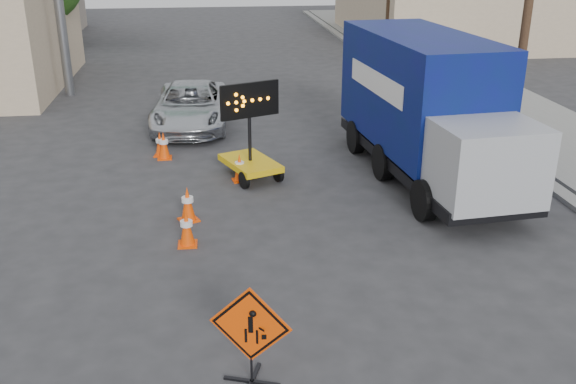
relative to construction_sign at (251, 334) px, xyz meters
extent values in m
plane|color=#2D2D30|center=(0.82, 0.38, -0.82)|extent=(100.00, 100.00, 0.00)
cube|color=gray|center=(8.02, 15.38, -0.76)|extent=(0.40, 60.00, 0.12)
cube|color=gray|center=(10.32, 15.38, -0.75)|extent=(4.00, 60.00, 0.15)
cylinder|color=slate|center=(-5.68, 18.38, 2.58)|extent=(0.36, 0.36, 6.80)
cylinder|color=#442E1D|center=(-7.18, 22.38, 0.80)|extent=(0.28, 0.28, 3.25)
cylinder|color=#442E1D|center=(-8.18, 30.38, 0.97)|extent=(0.28, 0.28, 3.58)
cube|color=black|center=(0.00, 0.00, -0.80)|extent=(0.80, 0.33, 0.04)
cube|color=black|center=(0.00, 0.00, -0.80)|extent=(0.33, 0.80, 0.04)
cylinder|color=black|center=(0.00, 0.00, -0.50)|extent=(0.03, 0.03, 0.64)
cube|color=#F94505|center=(0.00, 0.00, 0.14)|extent=(1.11, 0.42, 1.17)
cube|color=black|center=(0.00, 0.00, 0.14)|extent=(1.03, 0.38, 1.09)
cube|color=#E3B20C|center=(0.64, 8.23, -0.42)|extent=(1.64, 2.03, 0.16)
cylinder|color=black|center=(0.64, 8.23, 0.59)|extent=(0.09, 0.09, 1.94)
cube|color=black|center=(0.64, 8.23, 1.25)|extent=(1.51, 0.68, 0.88)
imported|color=silver|center=(-0.91, 13.28, -0.13)|extent=(2.63, 5.14, 1.39)
cube|color=black|center=(5.09, 7.57, -0.26)|extent=(2.85, 7.63, 0.28)
cube|color=#061A4E|center=(5.09, 8.32, 1.37)|extent=(2.80, 5.96, 2.80)
cube|color=#9EA0A5|center=(5.09, 4.59, 0.63)|extent=(2.28, 1.85, 1.68)
cube|color=#F94505|center=(-0.95, 4.50, -0.80)|extent=(0.40, 0.40, 0.03)
cone|color=#F94505|center=(-0.95, 4.50, -0.42)|extent=(0.30, 0.30, 0.73)
cylinder|color=silver|center=(-0.95, 4.50, -0.33)|extent=(0.25, 0.25, 0.11)
cube|color=#F94505|center=(-0.94, 5.71, -0.80)|extent=(0.53, 0.53, 0.03)
cone|color=#F94505|center=(-0.94, 5.71, -0.40)|extent=(0.31, 0.31, 0.76)
cylinder|color=silver|center=(-0.94, 5.71, -0.31)|extent=(0.26, 0.26, 0.11)
cube|color=#F94505|center=(0.35, 8.03, -0.81)|extent=(0.42, 0.42, 0.03)
cone|color=#F94505|center=(0.35, 8.03, -0.44)|extent=(0.29, 0.29, 0.70)
cylinder|color=silver|center=(0.35, 8.03, -0.36)|extent=(0.24, 0.24, 0.10)
cube|color=#F94505|center=(-1.65, 10.08, -0.80)|extent=(0.41, 0.41, 0.03)
cone|color=#F94505|center=(-1.65, 10.08, -0.41)|extent=(0.31, 0.31, 0.75)
cylinder|color=silver|center=(-1.65, 10.08, -0.32)|extent=(0.25, 0.25, 0.11)
cube|color=#F94505|center=(-1.77, 10.33, -0.81)|extent=(0.41, 0.41, 0.03)
cone|color=#F94505|center=(-1.77, 10.33, -0.45)|extent=(0.28, 0.28, 0.68)
cylinder|color=silver|center=(-1.77, 10.33, -0.37)|extent=(0.23, 0.23, 0.10)
camera|label=1|loc=(-0.48, -7.42, 5.10)|focal=40.00mm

